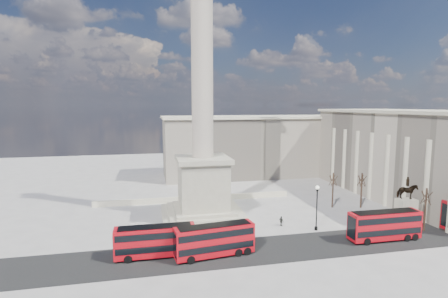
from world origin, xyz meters
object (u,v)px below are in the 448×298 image
(victorian_lamp, at_px, (317,204))
(pedestrian_crossing, at_px, (281,221))
(red_bus_a, at_px, (156,241))
(pedestrian_walking, at_px, (377,215))
(nelsons_column, at_px, (203,145))
(equestrian_statue, at_px, (406,207))
(red_bus_c, at_px, (385,225))
(pedestrian_standing, at_px, (383,223))
(red_bus_b, at_px, (215,240))

(victorian_lamp, relative_size, pedestrian_crossing, 4.33)
(red_bus_a, height_order, pedestrian_walking, red_bus_a)
(nelsons_column, distance_m, pedestrian_walking, 32.21)
(equestrian_statue, bearing_deg, nelsons_column, 163.36)
(red_bus_c, bearing_deg, equestrian_statue, 34.91)
(victorian_lamp, relative_size, pedestrian_standing, 3.85)
(victorian_lamp, bearing_deg, pedestrian_walking, 9.78)
(equestrian_statue, bearing_deg, pedestrian_standing, -162.15)
(red_bus_c, xyz_separation_m, pedestrian_standing, (2.84, 4.03, -1.35))
(victorian_lamp, height_order, pedestrian_standing, victorian_lamp)
(pedestrian_crossing, bearing_deg, red_bus_b, 96.31)
(pedestrian_standing, bearing_deg, equestrian_statue, 154.34)
(red_bus_c, relative_size, pedestrian_standing, 5.75)
(red_bus_b, xyz_separation_m, equestrian_statue, (33.50, 5.93, 0.49))
(red_bus_c, xyz_separation_m, pedestrian_walking, (4.65, 8.08, -1.34))
(pedestrian_walking, distance_m, pedestrian_standing, 4.44)
(pedestrian_walking, bearing_deg, pedestrian_standing, -148.71)
(red_bus_b, xyz_separation_m, pedestrian_walking, (29.86, 8.22, -1.29))
(red_bus_b, bearing_deg, pedestrian_walking, 7.75)
(red_bus_a, height_order, red_bus_b, red_bus_b)
(red_bus_a, xyz_separation_m, pedestrian_walking, (37.39, 6.83, -1.24))
(pedestrian_standing, bearing_deg, red_bus_c, 11.30)
(nelsons_column, height_order, pedestrian_standing, nelsons_column)
(red_bus_b, bearing_deg, victorian_lamp, 11.59)
(red_bus_c, bearing_deg, pedestrian_crossing, 144.86)
(red_bus_a, relative_size, victorian_lamp, 1.43)
(victorian_lamp, distance_m, pedestrian_standing, 11.30)
(red_bus_a, bearing_deg, victorian_lamp, 10.73)
(nelsons_column, height_order, equestrian_statue, nelsons_column)
(victorian_lamp, distance_m, pedestrian_walking, 13.06)
(nelsons_column, xyz_separation_m, red_bus_a, (-8.43, -14.28, -10.74))
(red_bus_c, distance_m, pedestrian_crossing, 15.37)
(pedestrian_standing, bearing_deg, victorian_lamp, -53.65)
(nelsons_column, height_order, pedestrian_walking, nelsons_column)
(red_bus_c, bearing_deg, red_bus_b, -179.66)
(red_bus_c, bearing_deg, pedestrian_standing, 54.82)
(nelsons_column, xyz_separation_m, red_bus_b, (-0.91, -15.67, -10.69))
(nelsons_column, distance_m, pedestrian_standing, 31.83)
(red_bus_c, height_order, pedestrian_crossing, red_bus_c)
(nelsons_column, bearing_deg, pedestrian_crossing, -29.67)
(red_bus_a, bearing_deg, pedestrian_walking, 10.45)
(red_bus_b, bearing_deg, pedestrian_crossing, 27.53)
(red_bus_c, distance_m, pedestrian_standing, 5.11)
(victorian_lamp, bearing_deg, red_bus_b, -160.76)
(nelsons_column, xyz_separation_m, pedestrian_walking, (28.96, -7.45, -11.98))
(red_bus_b, xyz_separation_m, pedestrian_crossing, (12.70, 8.95, -1.39))
(victorian_lamp, relative_size, pedestrian_walking, 3.83)
(nelsons_column, distance_m, pedestrian_crossing, 18.18)
(red_bus_b, height_order, pedestrian_walking, red_bus_b)
(red_bus_c, height_order, equestrian_statue, equestrian_statue)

